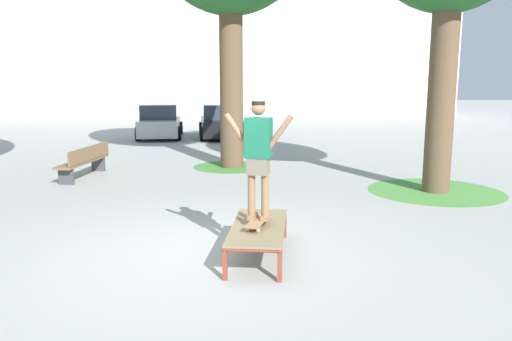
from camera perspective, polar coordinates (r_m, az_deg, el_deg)
ground_plane at (r=7.69m, az=-5.58°, el=-9.01°), size 120.00×120.00×0.00m
building_facade at (r=39.21m, az=-5.09°, el=14.65°), size 36.38×4.00×11.25m
skate_box at (r=7.28m, az=0.27°, el=-6.63°), size 0.97×1.97×0.46m
skateboard at (r=7.22m, az=0.26°, el=-5.76°), size 0.42×0.82×0.09m
skater at (r=7.01m, az=0.27°, el=2.08°), size 0.98×0.39×1.69m
grass_patch_near_right at (r=12.32m, az=19.70°, el=-2.22°), size 3.07×3.07×0.01m
grass_patch_mid_back at (r=14.92m, az=-2.74°, el=0.44°), size 2.29×2.29×0.01m
car_silver at (r=23.09m, az=-10.85°, el=5.43°), size 2.22×4.34×1.50m
car_black at (r=22.70m, az=-4.03°, el=5.50°), size 2.23×4.35×1.50m
park_bench at (r=13.95m, az=-18.88°, el=1.07°), size 0.74×2.44×0.83m
light_post at (r=15.25m, az=-2.11°, el=15.06°), size 0.36×0.36×5.83m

